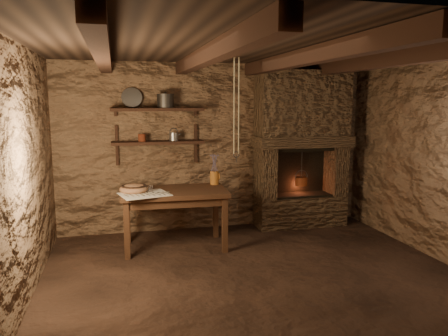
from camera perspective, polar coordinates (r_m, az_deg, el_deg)
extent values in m
plane|color=black|center=(4.80, 4.42, -14.19)|extent=(4.50, 4.50, 0.00)
cube|color=brown|center=(6.38, -1.11, 2.77)|extent=(4.50, 0.04, 2.40)
cube|color=brown|center=(2.69, 18.34, -6.20)|extent=(4.50, 0.04, 2.40)
cube|color=brown|center=(4.32, -24.99, -0.99)|extent=(0.04, 4.00, 2.40)
cube|color=brown|center=(5.60, 27.00, 0.95)|extent=(0.04, 4.00, 2.40)
cube|color=black|center=(4.45, 4.80, 15.59)|extent=(4.50, 4.00, 0.04)
cube|color=black|center=(4.21, -15.63, 14.46)|extent=(0.14, 3.95, 0.16)
cube|color=black|center=(4.30, -1.75, 14.64)|extent=(0.14, 3.95, 0.16)
cube|color=black|center=(4.62, 10.85, 14.09)|extent=(0.14, 3.95, 0.16)
cube|color=black|center=(5.11, 21.36, 13.13)|extent=(0.14, 3.95, 0.16)
cube|color=black|center=(6.08, -8.63, 3.32)|extent=(1.25, 0.30, 0.04)
cube|color=black|center=(6.05, -8.73, 7.57)|extent=(1.25, 0.30, 0.04)
cube|color=#3B2A1D|center=(6.72, 9.86, -5.49)|extent=(1.35, 0.45, 0.45)
cube|color=#3B2A1D|center=(6.39, 5.38, -0.64)|extent=(0.23, 0.45, 0.75)
cube|color=#3B2A1D|center=(6.85, 14.31, -0.25)|extent=(0.23, 0.45, 0.75)
cube|color=#3B2A1D|center=(6.52, 10.21, 3.47)|extent=(1.43, 0.51, 0.16)
cube|color=#3B2A1D|center=(6.52, 10.24, 8.32)|extent=(1.35, 0.45, 0.94)
cube|color=black|center=(6.78, 9.33, -0.18)|extent=(0.90, 0.06, 0.75)
cube|color=#382013|center=(5.56, -6.55, -3.15)|extent=(1.35, 0.81, 0.06)
cube|color=#382013|center=(5.58, -6.53, -4.00)|extent=(1.23, 0.69, 0.09)
cube|color=silver|center=(5.34, -10.33, -3.40)|extent=(0.65, 0.58, 0.01)
cylinder|color=#A96020|center=(5.87, -1.26, -1.28)|extent=(0.13, 0.13, 0.18)
torus|color=#A96020|center=(5.88, -0.68, -1.09)|extent=(0.02, 0.10, 0.10)
ellipsoid|color=#915E3F|center=(5.48, -11.68, -2.70)|extent=(0.47, 0.47, 0.13)
cylinder|color=#2C2927|center=(6.06, -7.65, 8.59)|extent=(0.24, 0.24, 0.17)
cylinder|color=#9B9A95|center=(6.13, -11.95, 8.97)|extent=(0.28, 0.12, 0.27)
cylinder|color=#592011|center=(6.05, -10.67, 3.92)|extent=(0.12, 0.12, 0.10)
cylinder|color=maroon|center=(6.58, 10.06, -1.73)|extent=(0.19, 0.19, 0.12)
torus|color=#2C2927|center=(6.57, 10.08, -1.09)|extent=(0.20, 0.01, 0.20)
cylinder|color=#2C2927|center=(6.54, 10.12, 0.49)|extent=(0.01, 0.01, 0.44)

